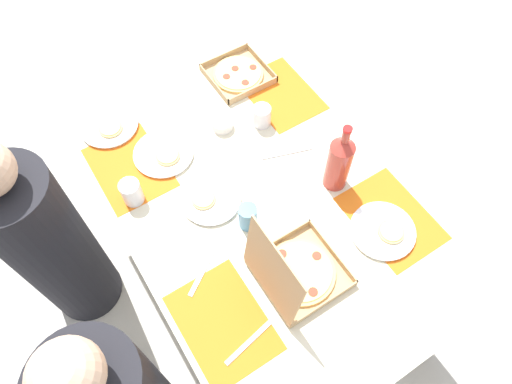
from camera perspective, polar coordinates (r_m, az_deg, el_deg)
The scene contains 22 objects.
ground_plane at distance 2.48m, azimuth -0.00°, elevation -9.29°, with size 6.00×6.00×0.00m, color beige.
dining_table at distance 1.87m, azimuth -0.00°, elevation -1.66°, with size 1.59×1.01×0.78m.
placemat_near_left at distance 1.80m, azimuth 15.93°, elevation -3.03°, with size 0.36×0.26×0.00m, color orange.
placemat_near_right at distance 2.08m, azimuth 3.00°, elevation 11.72°, with size 0.36×0.26×0.00m, color orange.
placemat_far_left at distance 1.59m, azimuth -4.00°, elevation -15.42°, with size 0.36×0.26×0.00m, color orange.
placemat_far_right at distance 1.91m, azimuth -14.98°, elevation 2.88°, with size 0.36×0.26×0.00m, color orange.
pizza_box_corner_left at distance 2.15m, azimuth -2.15°, elevation 13.96°, with size 0.25×0.25×0.04m.
pizza_box_center at distance 1.60m, azimuth 4.63°, elevation -9.58°, with size 0.28×0.28×0.31m.
plate_far_left at distance 2.04m, azimuth -17.23°, elevation 7.62°, with size 0.24×0.24×0.03m.
plate_far_right at distance 1.76m, azimuth -5.53°, elevation -0.89°, with size 0.22×0.22×0.03m.
plate_middle at distance 1.75m, azimuth 15.08°, elevation -4.55°, with size 0.23×0.23×0.03m.
plate_near_right at distance 1.90m, azimuth -11.00°, elevation 4.53°, with size 0.24×0.24×0.03m.
soda_bottle at distance 1.72m, azimuth 9.97°, elevation 3.59°, with size 0.09×0.09×0.32m.
cup_clear_right at distance 1.78m, azimuth -14.73°, elevation -0.04°, with size 0.08×0.08×0.10m, color silver.
cup_dark at distance 1.94m, azimuth 0.70°, elevation 9.13°, with size 0.07×0.07×0.09m, color silver.
cup_clear_left at distance 1.67m, azimuth -0.99°, elevation -2.99°, with size 0.07×0.07×0.11m, color teal.
condiment_bowl at distance 1.95m, azimuth -4.09°, elevation 8.18°, with size 0.09×0.09×0.04m, color white.
fork_by_far_right at distance 1.57m, azimuth -0.92°, elevation -17.66°, with size 0.19×0.02×0.01m, color #B7B7BC.
knife_by_far_left at distance 1.59m, azimuth 11.11°, elevation -18.20°, with size 0.21×0.02×0.01m, color #B7B7BC.
fork_by_near_left at distance 1.65m, azimuth -6.42°, elevation -9.45°, with size 0.19×0.02×0.01m, color #B7B7BC.
knife_by_near_right at distance 1.88m, azimuth 3.70°, elevation 4.74°, with size 0.21×0.02×0.01m, color #B7B7BC.
diner_right_seat at distance 2.12m, azimuth -23.41°, elevation -5.93°, with size 0.32×0.32×1.19m.
Camera 1 is at (-0.77, 0.49, 2.31)m, focal length 33.26 mm.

